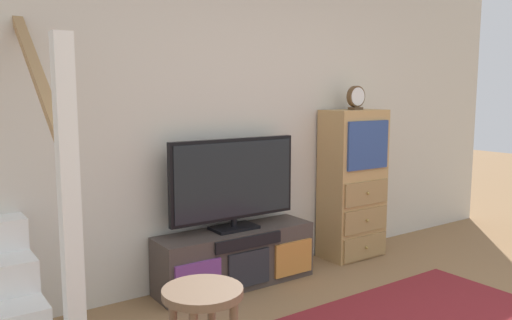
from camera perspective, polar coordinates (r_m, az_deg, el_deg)
back_wall at (r=4.27m, az=-0.86°, el=5.32°), size 6.40×0.12×2.70m
media_console at (r=4.09m, az=-2.26°, el=-10.87°), size 1.30×0.38×0.45m
television at (r=3.96m, az=-2.49°, el=-2.41°), size 1.10×0.22×0.72m
side_cabinet at (r=4.78m, az=10.80°, el=-2.67°), size 0.58×0.38×1.36m
desk_clock at (r=4.69m, az=11.14°, el=6.85°), size 0.19×0.08×0.21m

